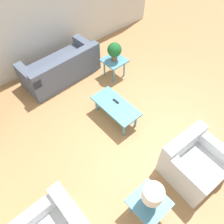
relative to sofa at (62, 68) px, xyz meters
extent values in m
plane|color=#A87A4C|center=(-2.24, -0.21, -0.30)|extent=(14.00, 14.00, 0.00)
cube|color=silver|center=(0.82, -0.21, 1.05)|extent=(0.12, 7.20, 2.70)
cube|color=#4C566B|center=(0.04, 0.00, -0.07)|extent=(0.95, 1.94, 0.44)
cube|color=#4C566B|center=(-0.29, -0.01, 0.31)|extent=(0.28, 1.91, 0.32)
cube|color=#4C566B|center=(0.08, -0.85, 0.25)|extent=(0.88, 0.24, 0.21)
cube|color=#4C566B|center=(0.01, 0.85, 0.25)|extent=(0.88, 0.24, 0.21)
cube|color=silver|center=(-3.76, -0.29, -0.08)|extent=(0.96, 0.99, 0.43)
cube|color=silver|center=(-3.41, -0.32, 0.31)|extent=(0.26, 0.95, 0.34)
cube|color=silver|center=(-3.73, 0.09, 0.25)|extent=(0.91, 0.22, 0.22)
cube|color=silver|center=(-3.79, -0.68, 0.25)|extent=(0.91, 0.22, 0.22)
cube|color=silver|center=(-2.73, 2.12, 0.25)|extent=(0.16, 0.90, 0.22)
cube|color=teal|center=(-1.89, -0.12, 0.10)|extent=(1.07, 0.51, 0.04)
cylinder|color=teal|center=(-2.33, -0.29, -0.11)|extent=(0.05, 0.05, 0.37)
cylinder|color=teal|center=(-1.45, -0.29, -0.11)|extent=(0.05, 0.05, 0.37)
cylinder|color=teal|center=(-2.33, 0.05, -0.11)|extent=(0.05, 0.05, 0.37)
cylinder|color=teal|center=(-1.45, 0.05, -0.11)|extent=(0.05, 0.05, 0.37)
cube|color=teal|center=(-0.82, -1.04, 0.18)|extent=(0.53, 0.53, 0.04)
cylinder|color=teal|center=(-1.00, -1.22, -0.07)|extent=(0.04, 0.04, 0.46)
cylinder|color=teal|center=(-0.64, -1.22, -0.07)|extent=(0.04, 0.04, 0.46)
cylinder|color=teal|center=(-1.00, -0.86, -0.07)|extent=(0.04, 0.04, 0.46)
cylinder|color=teal|center=(-0.64, -0.86, -0.07)|extent=(0.04, 0.04, 0.46)
cube|color=teal|center=(-3.68, 0.82, 0.18)|extent=(0.53, 0.53, 0.04)
cylinder|color=teal|center=(-3.86, 0.64, -0.07)|extent=(0.04, 0.04, 0.46)
cylinder|color=teal|center=(-3.50, 0.64, -0.07)|extent=(0.04, 0.04, 0.46)
cylinder|color=teal|center=(-3.50, 1.00, -0.07)|extent=(0.04, 0.04, 0.46)
cylinder|color=brown|center=(-0.82, -1.04, 0.27)|extent=(0.14, 0.14, 0.14)
sphere|color=#195B28|center=(-0.82, -1.04, 0.48)|extent=(0.34, 0.34, 0.34)
cylinder|color=#333333|center=(-3.68, 0.82, 0.31)|extent=(0.12, 0.12, 0.23)
cylinder|color=beige|center=(-3.68, 0.82, 0.54)|extent=(0.29, 0.29, 0.23)
cube|color=black|center=(-1.82, -0.19, 0.13)|extent=(0.16, 0.04, 0.02)
camera|label=1|loc=(-4.08, 1.91, 3.50)|focal=35.00mm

